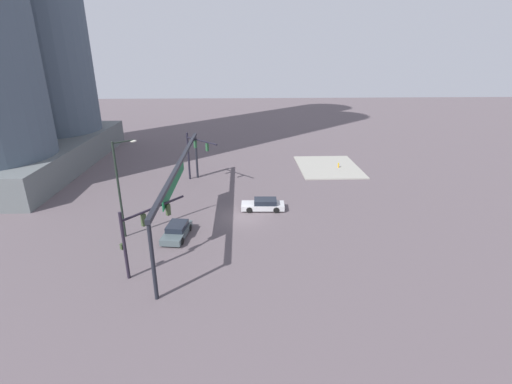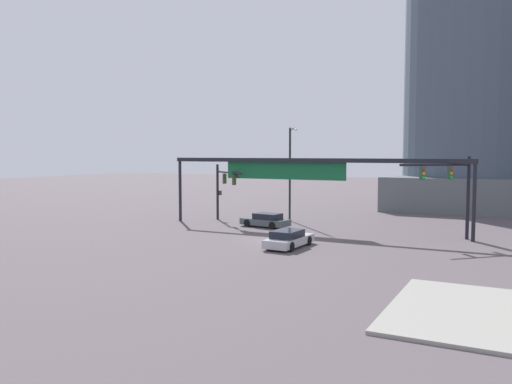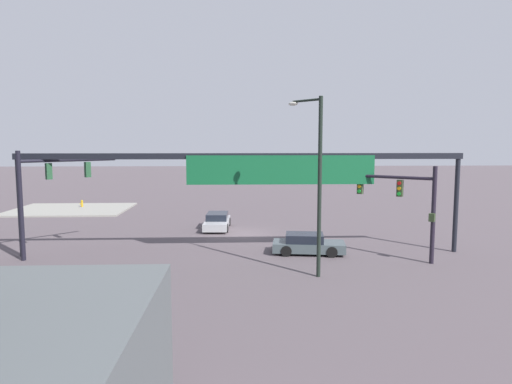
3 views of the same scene
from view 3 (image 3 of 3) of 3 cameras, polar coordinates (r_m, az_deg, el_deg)
The scene contains 9 objects.
ground_plane at distance 33.19m, azimuth -1.84°, elevation -5.31°, with size 205.54×205.54×0.00m, color #584D52.
sidewalk_corner at distance 48.40m, azimuth -22.50°, elevation -2.07°, with size 11.23×8.64×0.15m, color gray.
traffic_signal_near_corner at distance 26.67m, azimuth 18.47°, elevation -0.67°, with size 4.83×4.14×5.39m.
traffic_signal_opposite_side at distance 28.73m, azimuth -25.24°, elevation 0.79°, with size 4.41×4.23×6.22m.
streetlamp_curved_arm at distance 22.14m, azimuth 7.70°, elevation 2.15°, with size 1.56×1.83×8.87m.
overhead_sign_gantry at distance 26.38m, azimuth -0.40°, elevation 3.08°, with size 26.36×0.43×6.04m.
sedan_car_approaching at distance 27.33m, azimuth 6.58°, elevation -6.60°, with size 4.49×2.39×1.21m.
sedan_car_waiting_far at distance 35.15m, azimuth -4.97°, elevation -3.74°, with size 2.05×4.64×1.21m.
fire_hydrant_on_curb at distance 49.36m, azimuth -21.29°, elevation -1.39°, with size 0.33×0.22×0.71m.
Camera 3 is at (0.36, 32.54, 6.57)m, focal length 31.41 mm.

